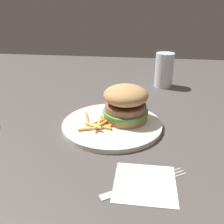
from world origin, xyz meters
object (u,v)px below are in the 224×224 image
object	(u,v)px
sandwich	(126,103)
fries_pile	(97,124)
napkin	(145,183)
plate	(112,125)
fork	(146,182)
drink_glass	(164,72)

from	to	relation	value
sandwich	fries_pile	size ratio (longest dim) A/B	1.14
napkin	fries_pile	bearing A→B (deg)	-147.10
plate	sandwich	world-z (taller)	sandwich
plate	fork	size ratio (longest dim) A/B	1.64
fries_pile	napkin	distance (m)	0.22
drink_glass	napkin	bearing A→B (deg)	-5.91
sandwich	fork	size ratio (longest dim) A/B	0.76
fries_pile	drink_glass	xyz separation A→B (m)	(-0.37, 0.18, 0.04)
plate	sandwich	distance (m)	0.07
sandwich	fork	xyz separation A→B (m)	(0.23, 0.06, -0.05)
fork	sandwich	bearing A→B (deg)	-166.23
napkin	fork	bearing A→B (deg)	122.83
fries_pile	drink_glass	world-z (taller)	drink_glass
fries_pile	fork	world-z (taller)	fries_pile
plate	drink_glass	distance (m)	0.38
plate	drink_glass	xyz separation A→B (m)	(-0.35, 0.14, 0.05)
plate	sandwich	bearing A→B (deg)	128.41
plate	drink_glass	size ratio (longest dim) A/B	2.06
napkin	fork	size ratio (longest dim) A/B	0.71
plate	fries_pile	world-z (taller)	fries_pile
napkin	drink_glass	world-z (taller)	drink_glass
napkin	fork	distance (m)	0.00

